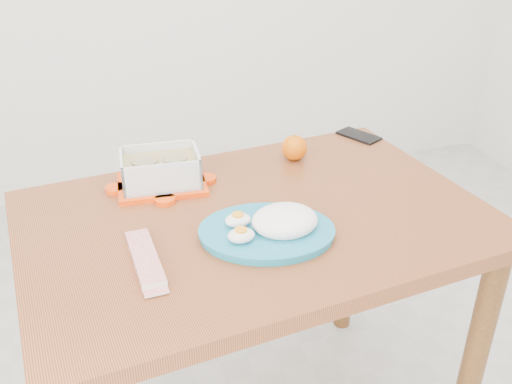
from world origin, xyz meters
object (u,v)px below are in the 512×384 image
object	(u,v)px
dining_table	(256,253)
food_container	(161,170)
smartphone	(359,136)
rice_plate	(272,225)
orange_fruit	(294,148)

from	to	relation	value
dining_table	food_container	xyz separation A→B (m)	(-0.19, 0.21, 0.16)
food_container	smartphone	world-z (taller)	food_container
dining_table	smartphone	world-z (taller)	smartphone
rice_plate	smartphone	world-z (taller)	rice_plate
dining_table	rice_plate	distance (m)	0.17
food_container	rice_plate	bearing A→B (deg)	-53.67
orange_fruit	food_container	bearing A→B (deg)	-171.77
dining_table	food_container	world-z (taller)	food_container
rice_plate	smartphone	size ratio (longest dim) A/B	2.76
smartphone	orange_fruit	bearing A→B (deg)	173.82
orange_fruit	rice_plate	distance (m)	0.41
orange_fruit	smartphone	size ratio (longest dim) A/B	0.55
food_container	orange_fruit	world-z (taller)	food_container
dining_table	smartphone	xyz separation A→B (m)	(0.44, 0.36, 0.12)
orange_fruit	smartphone	xyz separation A→B (m)	(0.25, 0.10, -0.03)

